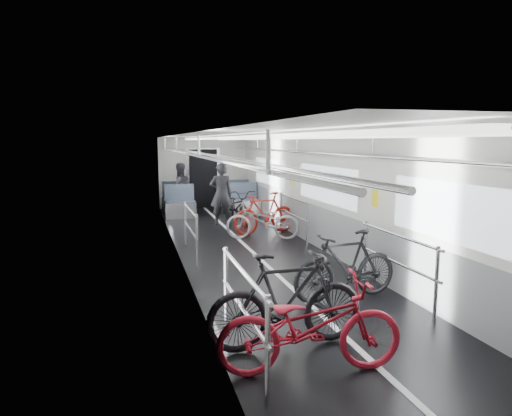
{
  "coord_description": "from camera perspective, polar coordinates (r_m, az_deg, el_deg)",
  "views": [
    {
      "loc": [
        -2.33,
        -8.62,
        2.28
      ],
      "look_at": [
        0.0,
        0.02,
        0.96
      ],
      "focal_mm": 32.0,
      "sensor_mm": 36.0,
      "label": 1
    }
  ],
  "objects": [
    {
      "name": "bike_right_mid",
      "position": [
        10.61,
        0.82,
        -1.57
      ],
      "size": [
        1.81,
        1.11,
        0.9
      ],
      "primitive_type": "imported",
      "rotation": [
        0.0,
        0.0,
        -1.9
      ],
      "color": "#A9A8AD",
      "rests_on": "floor"
    },
    {
      "name": "bike_right_near",
      "position": [
        6.74,
        11.18,
        -7.06
      ],
      "size": [
        1.73,
        0.67,
        1.01
      ],
      "primitive_type": "imported",
      "rotation": [
        0.0,
        0.0,
        -1.45
      ],
      "color": "black",
      "rests_on": "floor"
    },
    {
      "name": "bike_aisle",
      "position": [
        12.47,
        -2.39,
        0.13
      ],
      "size": [
        0.86,
        1.95,
        0.99
      ],
      "primitive_type": "imported",
      "rotation": [
        0.0,
        0.0,
        0.11
      ],
      "color": "black",
      "rests_on": "floor"
    },
    {
      "name": "bike_left_near",
      "position": [
        4.64,
        6.79,
        -14.41
      ],
      "size": [
        1.92,
        0.88,
        0.97
      ],
      "primitive_type": "imported",
      "rotation": [
        0.0,
        0.0,
        1.44
      ],
      "color": "#AE1527",
      "rests_on": "floor"
    },
    {
      "name": "bike_right_far",
      "position": [
        11.23,
        1.12,
        -0.67
      ],
      "size": [
        1.78,
        0.88,
        1.03
      ],
      "primitive_type": "imported",
      "rotation": [
        0.0,
        0.0,
        -1.33
      ],
      "color": "red",
      "rests_on": "floor"
    },
    {
      "name": "car_shell",
      "position": [
        10.72,
        -2.46,
        2.18
      ],
      "size": [
        3.02,
        14.01,
        2.41
      ],
      "color": "black",
      "rests_on": "ground"
    },
    {
      "name": "person_standing",
      "position": [
        12.44,
        -4.37,
        1.73
      ],
      "size": [
        0.65,
        0.46,
        1.7
      ],
      "primitive_type": "imported",
      "rotation": [
        0.0,
        0.0,
        3.05
      ],
      "color": "black",
      "rests_on": "floor"
    },
    {
      "name": "bike_left_mid",
      "position": [
        5.13,
        3.85,
        -11.41
      ],
      "size": [
        1.82,
        0.54,
        1.09
      ],
      "primitive_type": "imported",
      "rotation": [
        0.0,
        0.0,
        1.58
      ],
      "color": "black",
      "rests_on": "floor"
    },
    {
      "name": "person_seated",
      "position": [
        14.63,
        -9.52,
        2.44
      ],
      "size": [
        0.9,
        0.77,
        1.6
      ],
      "primitive_type": "imported",
      "rotation": [
        0.0,
        0.0,
        3.38
      ],
      "color": "#333039",
      "rests_on": "floor"
    }
  ]
}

